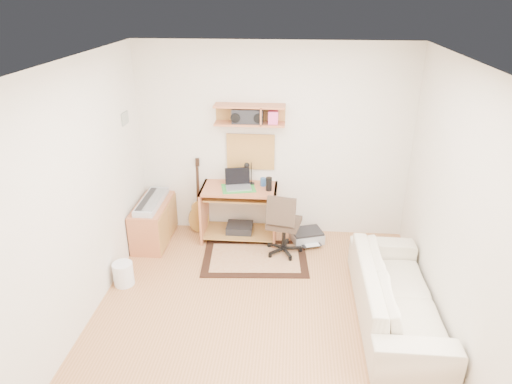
# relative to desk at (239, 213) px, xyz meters

# --- Properties ---
(floor) EXTENTS (3.60, 4.00, 0.01)m
(floor) POSITION_rel_desk_xyz_m (0.43, -1.73, -0.38)
(floor) COLOR tan
(floor) RESTS_ON ground
(ceiling) EXTENTS (3.60, 4.00, 0.01)m
(ceiling) POSITION_rel_desk_xyz_m (0.43, -1.73, 2.23)
(ceiling) COLOR white
(ceiling) RESTS_ON ground
(back_wall) EXTENTS (3.60, 0.01, 2.60)m
(back_wall) POSITION_rel_desk_xyz_m (0.43, 0.28, 0.93)
(back_wall) COLOR silver
(back_wall) RESTS_ON ground
(left_wall) EXTENTS (0.01, 4.00, 2.60)m
(left_wall) POSITION_rel_desk_xyz_m (-1.37, -1.73, 0.93)
(left_wall) COLOR silver
(left_wall) RESTS_ON ground
(right_wall) EXTENTS (0.01, 4.00, 2.60)m
(right_wall) POSITION_rel_desk_xyz_m (2.24, -1.73, 0.93)
(right_wall) COLOR silver
(right_wall) RESTS_ON ground
(wall_shelf) EXTENTS (0.90, 0.25, 0.26)m
(wall_shelf) POSITION_rel_desk_xyz_m (0.13, 0.15, 1.32)
(wall_shelf) COLOR #C06D44
(wall_shelf) RESTS_ON back_wall
(cork_board) EXTENTS (0.64, 0.03, 0.49)m
(cork_board) POSITION_rel_desk_xyz_m (0.13, 0.25, 0.79)
(cork_board) COLOR tan
(cork_board) RESTS_ON back_wall
(wall_photo) EXTENTS (0.02, 0.20, 0.15)m
(wall_photo) POSITION_rel_desk_xyz_m (-1.35, -0.23, 1.34)
(wall_photo) COLOR #4C8CBF
(wall_photo) RESTS_ON left_wall
(desk) EXTENTS (1.00, 0.55, 0.75)m
(desk) POSITION_rel_desk_xyz_m (0.00, 0.00, 0.00)
(desk) COLOR #C06D44
(desk) RESTS_ON floor
(laptop) EXTENTS (0.39, 0.39, 0.25)m
(laptop) POSITION_rel_desk_xyz_m (-0.00, -0.02, 0.50)
(laptop) COLOR silver
(laptop) RESTS_ON desk
(speaker) EXTENTS (0.08, 0.08, 0.18)m
(speaker) POSITION_rel_desk_xyz_m (0.40, -0.05, 0.46)
(speaker) COLOR black
(speaker) RESTS_ON desk
(desk_lamp) EXTENTS (0.11, 0.11, 0.32)m
(desk_lamp) POSITION_rel_desk_xyz_m (0.15, 0.14, 0.54)
(desk_lamp) COLOR black
(desk_lamp) RESTS_ON desk
(pencil_cup) EXTENTS (0.08, 0.08, 0.11)m
(pencil_cup) POSITION_rel_desk_xyz_m (0.31, 0.10, 0.43)
(pencil_cup) COLOR #2D5288
(pencil_cup) RESTS_ON desk
(boombox) EXTENTS (0.39, 0.18, 0.20)m
(boombox) POSITION_rel_desk_xyz_m (0.11, 0.15, 1.30)
(boombox) COLOR black
(boombox) RESTS_ON wall_shelf
(rug) EXTENTS (1.38, 0.98, 0.02)m
(rug) POSITION_rel_desk_xyz_m (0.26, -0.53, -0.37)
(rug) COLOR beige
(rug) RESTS_ON floor
(task_chair) EXTENTS (0.53, 0.53, 0.88)m
(task_chair) POSITION_rel_desk_xyz_m (0.62, -0.35, 0.06)
(task_chair) COLOR #382B21
(task_chair) RESTS_ON floor
(cabinet) EXTENTS (0.40, 0.90, 0.55)m
(cabinet) POSITION_rel_desk_xyz_m (-1.15, -0.18, -0.10)
(cabinet) COLOR #C06D44
(cabinet) RESTS_ON floor
(music_keyboard) EXTENTS (0.26, 0.82, 0.07)m
(music_keyboard) POSITION_rel_desk_xyz_m (-1.15, -0.18, 0.21)
(music_keyboard) COLOR #B2B5BA
(music_keyboard) RESTS_ON cabinet
(guitar) EXTENTS (0.33, 0.26, 1.07)m
(guitar) POSITION_rel_desk_xyz_m (-0.60, 0.13, 0.16)
(guitar) COLOR #B08136
(guitar) RESTS_ON floor
(waste_basket) EXTENTS (0.27, 0.27, 0.28)m
(waste_basket) POSITION_rel_desk_xyz_m (-1.22, -1.20, -0.24)
(waste_basket) COLOR white
(waste_basket) RESTS_ON floor
(printer) EXTENTS (0.49, 0.43, 0.16)m
(printer) POSITION_rel_desk_xyz_m (0.92, -0.03, -0.29)
(printer) COLOR #A5A8AA
(printer) RESTS_ON floor
(sofa) EXTENTS (0.58, 1.97, 0.77)m
(sofa) POSITION_rel_desk_xyz_m (1.81, -1.52, 0.01)
(sofa) COLOR beige
(sofa) RESTS_ON floor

